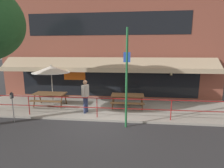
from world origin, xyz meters
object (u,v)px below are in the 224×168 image
object	(u,v)px
pedestrian_walking	(85,95)
parking_meter_near	(12,98)
patio_umbrella_left	(51,70)
picnic_table_left	(50,96)
picnic_table_centre	(127,97)
street_sign_pole	(127,78)

from	to	relation	value
pedestrian_walking	parking_meter_near	world-z (taller)	pedestrian_walking
patio_umbrella_left	parking_meter_near	xyz separation A→B (m)	(-0.70, -2.62, -1.03)
picnic_table_left	parking_meter_near	world-z (taller)	parking_meter_near
picnic_table_centre	parking_meter_near	distance (m)	5.70
picnic_table_centre	pedestrian_walking	xyz separation A→B (m)	(-2.13, -1.00, 0.35)
street_sign_pole	patio_umbrella_left	bearing A→B (deg)	149.75
pedestrian_walking	street_sign_pole	size ratio (longest dim) A/B	0.41
patio_umbrella_left	pedestrian_walking	world-z (taller)	patio_umbrella_left
picnic_table_centre	street_sign_pole	distance (m)	2.74
picnic_table_centre	patio_umbrella_left	size ratio (longest dim) A/B	0.76
picnic_table_left	picnic_table_centre	xyz separation A→B (m)	(4.47, 0.09, 0.00)
parking_meter_near	picnic_table_left	bearing A→B (deg)	72.84
picnic_table_left	parking_meter_near	xyz separation A→B (m)	(-0.70, -2.26, 0.44)
pedestrian_walking	parking_meter_near	size ratio (longest dim) A/B	1.20
picnic_table_left	street_sign_pole	size ratio (longest dim) A/B	0.43
picnic_table_left	pedestrian_walking	xyz separation A→B (m)	(2.34, -0.91, 0.35)
parking_meter_near	street_sign_pole	distance (m)	5.25
parking_meter_near	picnic_table_centre	bearing A→B (deg)	24.44
patio_umbrella_left	pedestrian_walking	bearing A→B (deg)	-28.43
street_sign_pole	picnic_table_left	bearing A→B (deg)	153.27
picnic_table_centre	pedestrian_walking	size ratio (longest dim) A/B	1.05
picnic_table_left	pedestrian_walking	distance (m)	2.54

